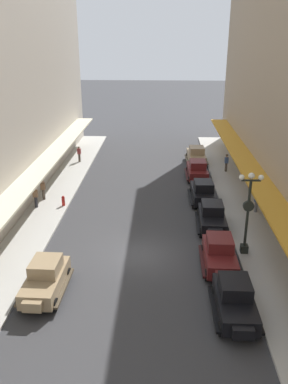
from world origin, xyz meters
TOP-DOWN VIEW (x-y plane):
  - ground_plane at (0.00, 0.00)m, footprint 200.00×200.00m
  - sidewalk_left at (-7.50, 0.00)m, footprint 3.00×60.00m
  - sidewalk_right at (7.50, 0.00)m, footprint 3.00×60.00m
  - parked_car_0 at (4.89, 19.06)m, footprint 2.25×4.30m
  - parked_car_1 at (4.81, 3.82)m, footprint 2.21×4.29m
  - parked_car_2 at (-4.66, -4.14)m, footprint 2.21×4.29m
  - parked_car_3 at (4.83, -5.54)m, footprint 2.14×4.26m
  - parked_car_4 at (4.62, 8.56)m, footprint 2.23×4.29m
  - parked_car_5 at (4.67, -1.21)m, footprint 2.19×4.28m
  - parked_car_6 at (4.61, 14.15)m, footprint 2.20×4.28m
  - lamp_post_with_clock at (6.40, 0.34)m, footprint 1.42×0.44m
  - fire_hydrant at (-6.35, 7.03)m, footprint 0.24×0.24m
  - pedestrian_0 at (8.42, 6.48)m, footprint 0.36×0.28m
  - pedestrian_1 at (-8.37, 6.63)m, footprint 0.36×0.24m
  - pedestrian_2 at (7.56, 16.08)m, footprint 0.36×0.28m
  - pedestrian_3 at (-8.24, 8.24)m, footprint 0.36×0.24m
  - pedestrian_4 at (-7.34, 18.63)m, footprint 0.36×0.24m

SIDE VIEW (x-z plane):
  - ground_plane at x=0.00m, z-range 0.00..0.00m
  - sidewalk_left at x=-7.50m, z-range 0.00..0.15m
  - sidewalk_right at x=7.50m, z-range 0.00..0.15m
  - fire_hydrant at x=-6.35m, z-range 0.15..0.97m
  - parked_car_0 at x=4.89m, z-range 0.02..1.86m
  - parked_car_1 at x=4.81m, z-range 0.02..1.86m
  - parked_car_2 at x=-4.66m, z-range 0.02..1.86m
  - parked_car_3 at x=4.83m, z-range 0.02..1.86m
  - parked_car_4 at x=4.62m, z-range 0.02..1.86m
  - parked_car_5 at x=4.67m, z-range 0.02..1.86m
  - parked_car_6 at x=4.61m, z-range 0.02..1.86m
  - pedestrian_1 at x=-8.37m, z-range 0.17..1.81m
  - pedestrian_3 at x=-8.24m, z-range 0.17..1.81m
  - pedestrian_4 at x=-7.34m, z-range 0.17..1.81m
  - pedestrian_0 at x=8.42m, z-range 0.18..1.85m
  - pedestrian_2 at x=7.56m, z-range 0.18..1.85m
  - lamp_post_with_clock at x=6.40m, z-range 0.41..5.57m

